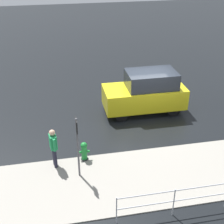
{
  "coord_description": "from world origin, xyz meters",
  "views": [
    {
      "loc": [
        4.12,
        12.43,
        7.54
      ],
      "look_at": [
        1.86,
        0.82,
        0.9
      ],
      "focal_mm": 50.0,
      "sensor_mm": 36.0,
      "label": 1
    }
  ],
  "objects_px": {
    "fire_hydrant": "(84,151)",
    "sign_post": "(77,140)",
    "moving_hatchback": "(146,92)",
    "pedestrian": "(53,146)"
  },
  "relations": [
    {
      "from": "sign_post",
      "to": "pedestrian",
      "type": "bearing_deg",
      "value": -40.42
    },
    {
      "from": "moving_hatchback",
      "to": "pedestrian",
      "type": "distance_m",
      "value": 5.72
    },
    {
      "from": "pedestrian",
      "to": "sign_post",
      "type": "height_order",
      "value": "sign_post"
    },
    {
      "from": "moving_hatchback",
      "to": "sign_post",
      "type": "bearing_deg",
      "value": 48.86
    },
    {
      "from": "moving_hatchback",
      "to": "sign_post",
      "type": "xyz_separation_m",
      "value": [
        3.68,
        4.22,
        0.55
      ]
    },
    {
      "from": "fire_hydrant",
      "to": "sign_post",
      "type": "xyz_separation_m",
      "value": [
        0.28,
        0.89,
        1.18
      ]
    },
    {
      "from": "sign_post",
      "to": "fire_hydrant",
      "type": "bearing_deg",
      "value": -107.55
    },
    {
      "from": "pedestrian",
      "to": "sign_post",
      "type": "relative_size",
      "value": 0.68
    },
    {
      "from": "fire_hydrant",
      "to": "sign_post",
      "type": "distance_m",
      "value": 1.51
    },
    {
      "from": "fire_hydrant",
      "to": "pedestrian",
      "type": "bearing_deg",
      "value": 9.47
    }
  ]
}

